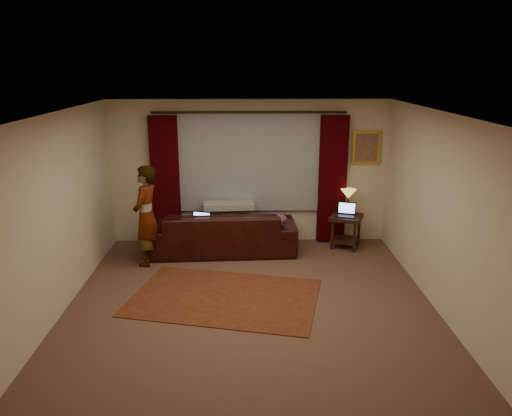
% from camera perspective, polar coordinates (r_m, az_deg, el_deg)
% --- Properties ---
extents(floor, '(5.00, 5.00, 0.01)m').
position_cam_1_polar(floor, '(7.11, -0.63, -10.53)').
color(floor, brown).
rests_on(floor, ground).
extents(ceiling, '(5.00, 5.00, 0.02)m').
position_cam_1_polar(ceiling, '(6.38, -0.71, 10.88)').
color(ceiling, silver).
rests_on(ceiling, ground).
extents(wall_back, '(5.00, 0.02, 2.60)m').
position_cam_1_polar(wall_back, '(9.05, -0.79, 4.11)').
color(wall_back, beige).
rests_on(wall_back, ground).
extents(wall_front, '(5.00, 0.02, 2.60)m').
position_cam_1_polar(wall_front, '(4.29, -0.41, -9.92)').
color(wall_front, beige).
rests_on(wall_front, ground).
extents(wall_left, '(0.02, 5.00, 2.60)m').
position_cam_1_polar(wall_left, '(7.07, -21.39, -0.47)').
color(wall_left, beige).
rests_on(wall_left, ground).
extents(wall_right, '(0.02, 5.00, 2.60)m').
position_cam_1_polar(wall_right, '(7.10, 19.96, -0.26)').
color(wall_right, beige).
rests_on(wall_right, ground).
extents(sheer_curtain, '(2.50, 0.05, 1.80)m').
position_cam_1_polar(sheer_curtain, '(8.95, -0.79, 5.28)').
color(sheer_curtain, '#929298').
rests_on(sheer_curtain, wall_back).
extents(drape_left, '(0.50, 0.14, 2.30)m').
position_cam_1_polar(drape_left, '(9.09, -10.30, 3.12)').
color(drape_left, black).
rests_on(drape_left, floor).
extents(drape_right, '(0.50, 0.14, 2.30)m').
position_cam_1_polar(drape_right, '(9.10, 8.72, 3.22)').
color(drape_right, black).
rests_on(drape_right, floor).
extents(curtain_rod, '(0.04, 0.04, 3.40)m').
position_cam_1_polar(curtain_rod, '(8.78, -0.81, 10.87)').
color(curtain_rod, black).
rests_on(curtain_rod, wall_back).
extents(picture_frame, '(0.50, 0.04, 0.60)m').
position_cam_1_polar(picture_frame, '(9.19, 12.50, 6.77)').
color(picture_frame, gold).
rests_on(picture_frame, wall_back).
extents(sofa, '(2.60, 1.22, 1.03)m').
position_cam_1_polar(sofa, '(8.70, -3.92, -1.78)').
color(sofa, black).
rests_on(sofa, floor).
extents(throw_blanket, '(0.92, 0.42, 0.10)m').
position_cam_1_polar(throw_blanket, '(8.83, -3.15, 2.00)').
color(throw_blanket, '#9A9994').
rests_on(throw_blanket, sofa).
extents(clothing_pile, '(0.58, 0.52, 0.20)m').
position_cam_1_polar(clothing_pile, '(8.57, 1.96, -1.32)').
color(clothing_pile, brown).
rests_on(clothing_pile, sofa).
extents(laptop_sofa, '(0.42, 0.44, 0.24)m').
position_cam_1_polar(laptop_sofa, '(8.48, -6.55, -1.47)').
color(laptop_sofa, black).
rests_on(laptop_sofa, sofa).
extents(area_rug, '(2.89, 2.25, 0.01)m').
position_cam_1_polar(area_rug, '(7.19, -3.61, -10.12)').
color(area_rug, '#612C16').
rests_on(area_rug, floor).
extents(end_table, '(0.68, 0.68, 0.60)m').
position_cam_1_polar(end_table, '(9.09, 10.21, -2.65)').
color(end_table, black).
rests_on(end_table, floor).
extents(tiffany_lamp, '(0.38, 0.38, 0.44)m').
position_cam_1_polar(tiffany_lamp, '(9.09, 10.47, 0.76)').
color(tiffany_lamp, olive).
rests_on(tiffany_lamp, end_table).
extents(laptop_table, '(0.42, 0.43, 0.23)m').
position_cam_1_polar(laptop_table, '(8.91, 10.23, -0.23)').
color(laptop_table, black).
rests_on(laptop_table, end_table).
extents(person, '(0.57, 0.57, 1.65)m').
position_cam_1_polar(person, '(8.25, -12.45, -0.88)').
color(person, '#9A9994').
rests_on(person, floor).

